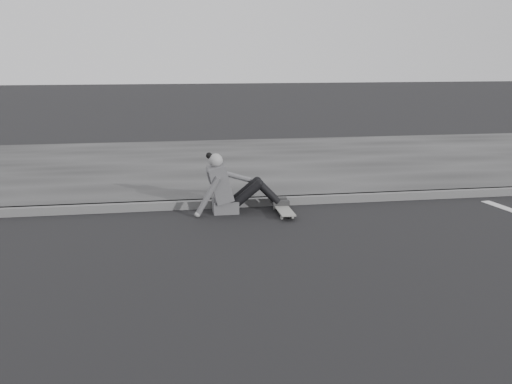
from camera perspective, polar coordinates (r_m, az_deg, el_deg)
The scene contains 5 objects.
ground at distance 6.05m, azimuth -4.92°, elevation -7.96°, with size 80.00×80.00×0.00m, color black.
curb at distance 8.48m, azimuth -6.31°, elevation -1.23°, with size 24.00×0.16×0.12m, color #525252.
sidewalk at distance 11.42m, azimuth -7.15°, elevation 2.60°, with size 24.00×6.00×0.12m, color #313131.
skateboard at distance 8.12m, azimuth 2.74°, elevation -1.75°, with size 0.20×0.78×0.09m.
seated_woman at distance 8.17m, azimuth -2.64°, elevation 0.44°, with size 1.38×0.46×0.88m.
Camera 1 is at (-0.40, -5.61, 2.22)m, focal length 40.00 mm.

